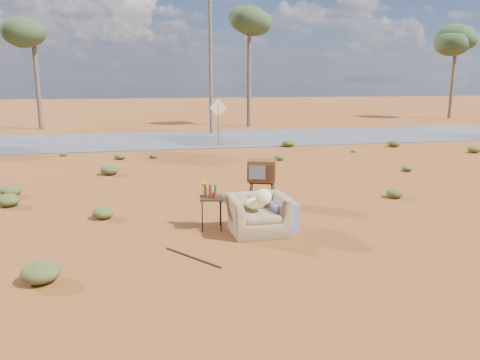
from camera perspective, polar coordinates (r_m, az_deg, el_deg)
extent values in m
plane|color=#994D1E|center=(9.69, 0.19, -6.13)|extent=(140.00, 140.00, 0.00)
cube|color=#565659|center=(24.26, -7.31, 4.92)|extent=(140.00, 7.00, 0.04)
imported|color=#90754E|center=(9.41, 2.23, -3.45)|extent=(1.19, 0.78, 1.03)
ellipsoid|color=#FDFB9B|center=(9.42, 1.82, -2.89)|extent=(0.37, 0.37, 0.22)
ellipsoid|color=#FDFB9B|center=(9.17, 2.89, -2.06)|extent=(0.33, 0.16, 0.33)
cube|color=navy|center=(9.72, 5.16, -4.28)|extent=(0.50, 0.77, 0.60)
cube|color=black|center=(11.66, 2.70, -0.19)|extent=(0.73, 0.64, 0.03)
cylinder|color=black|center=(11.54, 1.20, -1.71)|extent=(0.04, 0.04, 0.55)
cylinder|color=black|center=(11.49, 3.96, -1.80)|extent=(0.04, 0.04, 0.55)
cylinder|color=black|center=(11.96, 1.46, -1.22)|extent=(0.04, 0.04, 0.55)
cylinder|color=black|center=(11.91, 4.12, -1.30)|extent=(0.04, 0.04, 0.55)
cube|color=brown|center=(11.60, 2.71, 1.17)|extent=(0.82, 0.73, 0.53)
cube|color=slate|center=(11.34, 2.10, 0.92)|extent=(0.39, 0.16, 0.33)
cube|color=#472D19|center=(11.31, 3.77, 0.87)|extent=(0.15, 0.07, 0.37)
cube|color=#3B2515|center=(9.62, -3.53, -2.19)|extent=(0.53, 0.53, 0.04)
cylinder|color=black|center=(9.53, -4.62, -4.42)|extent=(0.02, 0.02, 0.66)
cylinder|color=black|center=(9.53, -2.34, -4.38)|extent=(0.02, 0.02, 0.66)
cylinder|color=black|center=(9.89, -4.63, -3.79)|extent=(0.02, 0.02, 0.66)
cylinder|color=black|center=(9.90, -2.43, -3.75)|extent=(0.02, 0.02, 0.66)
cylinder|color=#532F0D|center=(9.63, -4.22, -1.32)|extent=(0.07, 0.07, 0.25)
cylinder|color=#532F0D|center=(9.51, -3.65, -1.42)|extent=(0.06, 0.06, 0.26)
cylinder|color=#2D632A|center=(9.69, -2.99, -1.28)|extent=(0.06, 0.06, 0.23)
cylinder|color=red|center=(9.51, -3.18, -1.86)|extent=(0.06, 0.06, 0.12)
cylinder|color=silver|center=(9.74, -4.39, -1.51)|extent=(0.08, 0.08, 0.13)
ellipsoid|color=yellow|center=(9.70, -4.40, -0.62)|extent=(0.15, 0.15, 0.11)
cylinder|color=#4F2715|center=(8.27, -5.80, -9.35)|extent=(0.85, 1.12, 0.04)
cylinder|color=brown|center=(21.37, -2.67, 6.68)|extent=(0.06, 0.06, 2.00)
cube|color=silver|center=(21.31, -2.69, 8.82)|extent=(0.78, 0.04, 0.78)
cylinder|color=brown|center=(31.58, -23.49, 11.12)|extent=(0.28, 0.28, 6.00)
ellipsoid|color=#3E4F29|center=(31.68, -23.89, 15.63)|extent=(3.20, 3.20, 2.20)
cylinder|color=brown|center=(30.79, 1.09, 13.03)|extent=(0.28, 0.28, 7.00)
ellipsoid|color=#3E4F29|center=(30.98, 1.12, 18.58)|extent=(3.20, 3.20, 2.20)
cylinder|color=brown|center=(40.77, 24.51, 11.40)|extent=(0.28, 0.28, 6.50)
ellipsoid|color=#3E4F29|center=(40.87, 24.86, 15.24)|extent=(3.20, 3.20, 2.20)
cylinder|color=brown|center=(26.80, -3.61, 14.20)|extent=(0.20, 0.20, 8.00)
ellipsoid|color=#505525|center=(12.76, -26.43, -2.21)|extent=(0.56, 0.56, 0.31)
ellipsoid|color=#505525|center=(12.91, 18.35, -1.55)|extent=(0.44, 0.44, 0.24)
ellipsoid|color=#505525|center=(15.80, -15.61, 1.22)|extent=(0.60, 0.60, 0.33)
ellipsoid|color=#505525|center=(16.76, 19.70, 1.34)|extent=(0.36, 0.36, 0.20)
ellipsoid|color=#505525|center=(18.00, 4.80, 2.75)|extent=(0.40, 0.40, 0.22)
ellipsoid|color=#505525|center=(18.74, -10.48, 2.88)|extent=(0.30, 0.30, 0.17)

